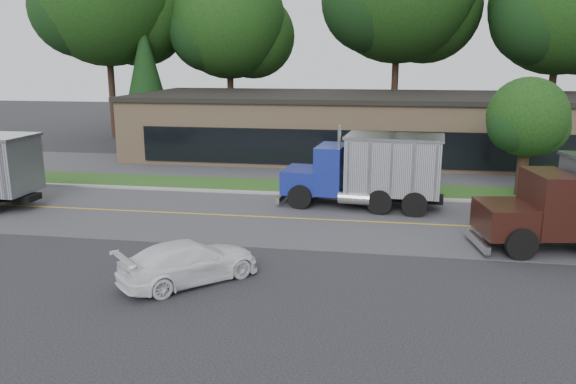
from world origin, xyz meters
name	(u,v)px	position (x,y,z in m)	size (l,w,h in m)	color
ground	(265,310)	(0.00, 0.00, 0.00)	(140.00, 140.00, 0.00)	#38383E
road	(307,219)	(0.00, 9.00, 0.00)	(60.00, 8.00, 0.02)	#535358
center_line	(307,219)	(0.00, 9.00, 0.00)	(60.00, 0.12, 0.01)	gold
curb	(318,196)	(0.00, 13.20, 0.00)	(60.00, 0.30, 0.12)	#9E9E99
grass_verge	(322,188)	(0.00, 15.00, 0.00)	(60.00, 3.40, 0.03)	#26541D
far_parking	(330,170)	(0.00, 20.00, 0.00)	(60.00, 7.00, 0.02)	#535358
strip_mall	(367,127)	(2.00, 26.00, 2.00)	(32.00, 12.00, 4.00)	tan
tree_far_a	(109,2)	(-19.81, 32.15, 11.29)	(12.40, 11.67, 17.69)	#382619
tree_far_b	(231,27)	(-9.84, 34.12, 9.32)	(10.24, 9.63, 14.60)	#382619
tree_far_d	(562,11)	(16.17, 33.13, 10.19)	(11.19, 10.53, 15.97)	#382619
evergreen_left	(146,76)	(-16.00, 30.00, 5.34)	(4.27, 4.27, 9.71)	#382619
tree_verge	(528,121)	(10.06, 15.05, 3.73)	(4.12, 3.88, 5.87)	#382619
dump_truck_blue	(371,169)	(2.60, 11.48, 1.80)	(7.43, 3.32, 3.36)	black
rally_car	(189,262)	(-2.71, 1.61, 0.64)	(1.79, 4.40, 1.28)	white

